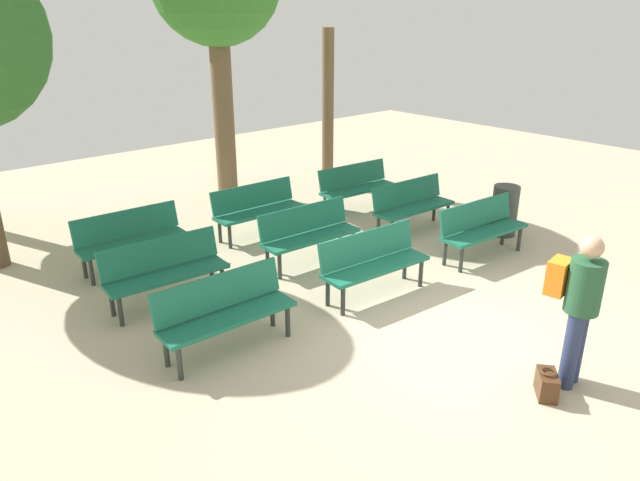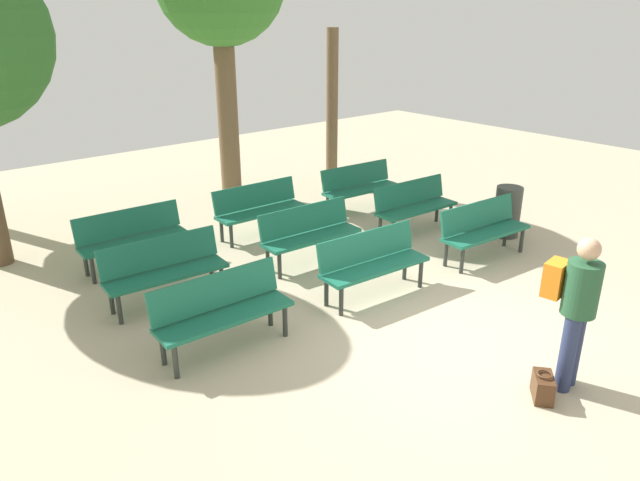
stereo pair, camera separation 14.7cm
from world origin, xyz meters
TOP-DOWN VIEW (x-y plane):
  - ground_plane at (0.00, 0.00)m, footprint 24.00×24.00m
  - bench_r0_c0 at (-2.11, 1.74)m, footprint 1.62×0.55m
  - bench_r0_c1 at (0.14, 1.60)m, footprint 1.63×0.61m
  - bench_r0_c2 at (2.36, 1.39)m, footprint 1.64×0.62m
  - bench_r1_c0 at (-2.10, 3.20)m, footprint 1.63×0.61m
  - bench_r1_c1 at (0.19, 3.00)m, footprint 1.63×0.58m
  - bench_r1_c2 at (2.45, 2.87)m, footprint 1.63×0.58m
  - bench_r2_c0 at (-1.93, 4.59)m, footprint 1.62×0.56m
  - bench_r2_c1 at (0.30, 4.48)m, footprint 1.62×0.54m
  - bench_r2_c2 at (2.52, 4.31)m, footprint 1.63×0.60m
  - tree_2 at (3.22, 5.91)m, footprint 0.25×0.25m
  - visitor_with_backpack at (0.19, -1.16)m, footprint 0.38×0.56m
  - handbag at (-0.18, -1.16)m, footprint 0.36×0.34m
  - trash_bin at (3.50, 1.68)m, footprint 0.44×0.44m

SIDE VIEW (x-z plane):
  - ground_plane at x=0.00m, z-range 0.00..0.00m
  - handbag at x=-0.18m, z-range -0.01..0.28m
  - trash_bin at x=3.50m, z-range 0.00..0.87m
  - bench_r0_c0 at x=-2.11m, z-range 0.07..0.94m
  - bench_r0_c1 at x=0.14m, z-range 0.07..0.94m
  - bench_r0_c2 at x=2.36m, z-range 0.07..0.94m
  - bench_r1_c0 at x=-2.10m, z-range 0.07..0.94m
  - bench_r1_c1 at x=0.19m, z-range 0.07..0.94m
  - bench_r1_c2 at x=2.45m, z-range 0.07..0.94m
  - bench_r2_c0 at x=-1.93m, z-range 0.07..0.94m
  - bench_r2_c1 at x=0.30m, z-range 0.07..0.94m
  - bench_r2_c2 at x=2.52m, z-range 0.07..0.94m
  - visitor_with_backpack at x=0.19m, z-range 0.11..1.76m
  - tree_2 at x=3.22m, z-range 0.00..3.31m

